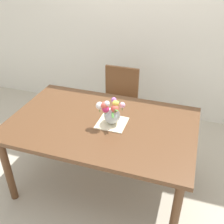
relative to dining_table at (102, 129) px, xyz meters
The scene contains 6 objects.
ground_plane 0.68m from the dining_table, ahead, with size 12.00×12.00×0.00m, color #B7AD99.
back_wall 1.75m from the dining_table, 90.00° to the left, with size 7.00×0.10×2.80m, color silver.
dining_table is the anchor object (origin of this frame).
chair_far 0.90m from the dining_table, 96.57° to the left, with size 0.42×0.42×0.90m.
placemat 0.13m from the dining_table, ahead, with size 0.26×0.26×0.01m, color beige.
flower_vase 0.22m from the dining_table, ahead, with size 0.23×0.25×0.24m.
Camera 1 is at (0.71, -1.86, 2.11)m, focal length 42.41 mm.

